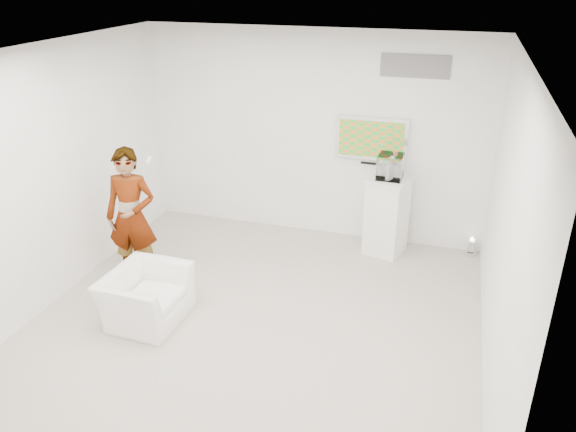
% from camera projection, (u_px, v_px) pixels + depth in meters
% --- Properties ---
extents(room, '(5.01, 5.01, 3.00)m').
position_uv_depth(room, '(254.00, 200.00, 5.89)').
color(room, beige).
rests_on(room, ground).
extents(tv, '(1.00, 0.08, 0.60)m').
position_uv_depth(tv, '(372.00, 138.00, 7.78)').
color(tv, silver).
rests_on(tv, room).
extents(logo_decal, '(0.90, 0.02, 0.30)m').
position_uv_depth(logo_decal, '(415.00, 66.00, 7.27)').
color(logo_decal, slate).
rests_on(logo_decal, room).
extents(person, '(0.70, 0.52, 1.77)m').
position_uv_depth(person, '(131.00, 217.00, 7.00)').
color(person, white).
rests_on(person, room).
extents(armchair, '(0.85, 0.96, 0.60)m').
position_uv_depth(armchair, '(146.00, 296.00, 6.40)').
color(armchair, white).
rests_on(armchair, room).
extents(pedestal, '(0.67, 0.67, 1.12)m').
position_uv_depth(pedestal, '(387.00, 216.00, 7.82)').
color(pedestal, white).
rests_on(pedestal, room).
extents(floor_uplight, '(0.17, 0.17, 0.25)m').
position_uv_depth(floor_uplight, '(471.00, 247.00, 7.90)').
color(floor_uplight, silver).
rests_on(floor_uplight, room).
extents(vitrine, '(0.35, 0.35, 0.33)m').
position_uv_depth(vitrine, '(391.00, 167.00, 7.52)').
color(vitrine, white).
rests_on(vitrine, pedestal).
extents(console, '(0.09, 0.16, 0.21)m').
position_uv_depth(console, '(390.00, 171.00, 7.54)').
color(console, white).
rests_on(console, pedestal).
extents(wii_remote, '(0.08, 0.15, 0.04)m').
position_uv_depth(wii_remote, '(149.00, 160.00, 6.82)').
color(wii_remote, white).
rests_on(wii_remote, person).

